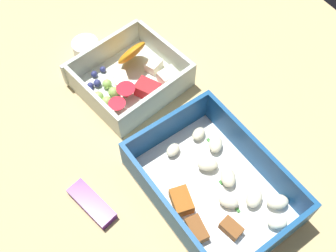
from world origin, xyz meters
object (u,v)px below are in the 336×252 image
fruit_bowl (131,78)px  candy_bar (92,204)px  pasta_container (214,187)px  paper_cup_liner (86,47)px

fruit_bowl → candy_bar: size_ratio=2.35×
pasta_container → fruit_bowl: (21.06, 0.01, -0.04)cm
fruit_bowl → paper_cup_liner: 10.25cm
pasta_container → paper_cup_liner: 31.06cm
paper_cup_liner → fruit_bowl: bearing=-165.0°
fruit_bowl → candy_bar: (-14.19, 13.96, -1.06)cm
fruit_bowl → candy_bar: 19.94cm
pasta_container → candy_bar: (6.87, 13.97, -1.11)cm
fruit_bowl → paper_cup_liner: (9.88, 2.65, -0.59)cm
pasta_container → fruit_bowl: 21.06cm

